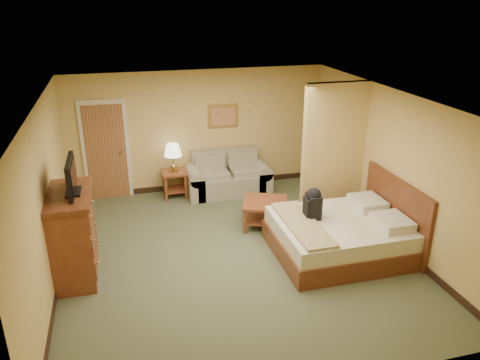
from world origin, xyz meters
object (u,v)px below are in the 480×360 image
object	(u,v)px
loveseat	(228,180)
dresser	(72,235)
coffee_table	(265,208)
bed	(345,234)

from	to	relation	value
loveseat	dresser	xyz separation A→B (m)	(-3.01, -2.55, 0.40)
coffee_table	bed	bearing A→B (deg)	-51.15
dresser	coffee_table	bearing A→B (deg)	13.88
coffee_table	bed	distance (m)	1.60
coffee_table	bed	xyz separation A→B (m)	(1.00, -1.24, -0.03)
coffee_table	dresser	distance (m)	3.40
dresser	bed	xyz separation A→B (m)	(4.29, -0.43, -0.36)
coffee_table	dresser	world-z (taller)	dresser
loveseat	bed	distance (m)	3.24
bed	dresser	bearing A→B (deg)	174.26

